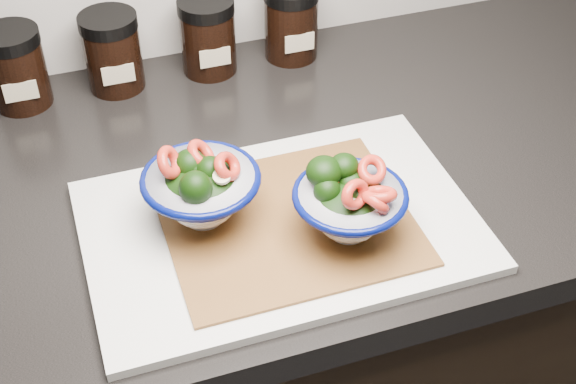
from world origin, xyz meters
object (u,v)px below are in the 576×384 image
object	(u,v)px
cutting_board	(280,226)
bowl_left	(201,188)
spice_jar_c	(112,52)
spice_jar_e	(291,22)
bowl_right	(349,203)
spice_jar_b	(16,68)
spice_jar_d	(208,36)

from	to	relation	value
cutting_board	bowl_left	distance (m)	0.10
spice_jar_c	spice_jar_e	distance (m)	0.27
cutting_board	bowl_right	xyz separation A→B (m)	(0.07, -0.04, 0.05)
spice_jar_c	cutting_board	bearing A→B (deg)	-70.45
bowl_left	spice_jar_b	bearing A→B (deg)	118.37
spice_jar_e	spice_jar_d	bearing A→B (deg)	180.00
bowl_right	cutting_board	bearing A→B (deg)	147.80
spice_jar_e	spice_jar_b	bearing A→B (deg)	180.00
spice_jar_c	spice_jar_d	world-z (taller)	same
spice_jar_d	spice_jar_b	bearing A→B (deg)	180.00
bowl_right	spice_jar_e	xyz separation A→B (m)	(0.07, 0.41, -0.00)
spice_jar_c	spice_jar_d	size ratio (longest dim) A/B	1.00
bowl_left	spice_jar_b	world-z (taller)	bowl_left
bowl_right	spice_jar_c	bearing A→B (deg)	115.77
bowl_left	spice_jar_d	size ratio (longest dim) A/B	1.21
spice_jar_c	spice_jar_d	bearing A→B (deg)	0.00
bowl_right	spice_jar_d	size ratio (longest dim) A/B	1.14
spice_jar_c	spice_jar_e	world-z (taller)	same
bowl_right	bowl_left	bearing A→B (deg)	153.18
bowl_right	spice_jar_b	world-z (taller)	bowl_right
spice_jar_b	spice_jar_d	bearing A→B (deg)	0.00
bowl_left	spice_jar_b	xyz separation A→B (m)	(-0.18, 0.33, -0.00)
cutting_board	spice_jar_c	bearing A→B (deg)	109.55
cutting_board	spice_jar_e	xyz separation A→B (m)	(0.14, 0.36, 0.05)
cutting_board	spice_jar_b	size ratio (longest dim) A/B	3.98
spice_jar_d	spice_jar_e	xyz separation A→B (m)	(0.13, 0.00, 0.00)
spice_jar_b	spice_jar_c	size ratio (longest dim) A/B	1.00
bowl_left	spice_jar_d	bearing A→B (deg)	74.40
cutting_board	spice_jar_d	distance (m)	0.37
bowl_right	spice_jar_d	distance (m)	0.41
spice_jar_b	spice_jar_e	world-z (taller)	same
spice_jar_d	spice_jar_e	world-z (taller)	same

